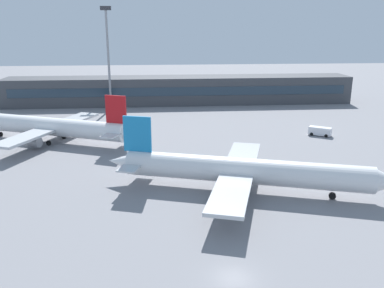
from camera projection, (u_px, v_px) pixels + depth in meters
name	position (u px, v px, depth m)	size (l,w,h in m)	color
ground_plane	(197.00, 158.00, 80.72)	(400.00, 400.00, 0.00)	gray
terminal_building	(180.00, 90.00, 136.45)	(114.57, 12.13, 9.00)	#3F4247
airplane_near	(246.00, 171.00, 63.55)	(44.99, 32.07, 11.42)	white
airplane_mid	(46.00, 126.00, 91.69)	(44.01, 31.66, 11.49)	white
service_van_white	(320.00, 131.00, 97.05)	(5.44, 4.54, 2.08)	white
floodlight_tower_west	(108.00, 52.00, 123.47)	(3.20, 0.80, 30.99)	gray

